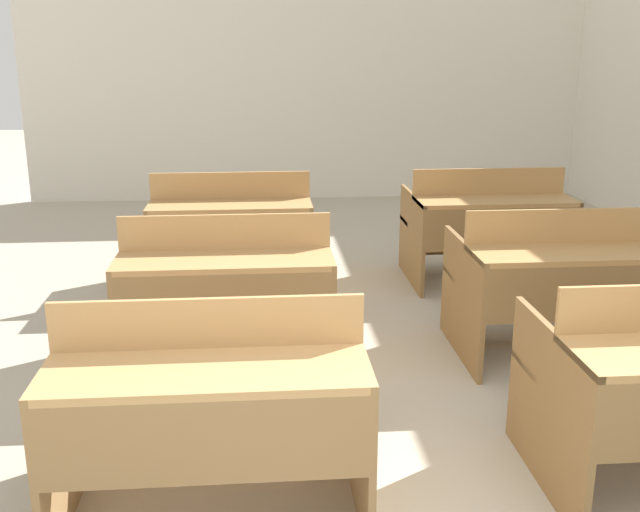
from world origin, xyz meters
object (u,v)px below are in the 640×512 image
bench_third_right (487,223)px  bench_second_right (561,280)px  bench_second_left (227,288)px  bench_front_left (212,403)px  bench_third_left (232,228)px

bench_third_right → bench_second_right: bearing=-89.8°
bench_second_left → bench_third_right: 2.36m
bench_second_right → bench_third_right: same height
bench_second_left → bench_second_right: size_ratio=1.00×
bench_front_left → bench_third_left: size_ratio=1.00×
bench_second_left → bench_third_left: bearing=90.6°
bench_front_left → bench_second_right: bearing=35.5°
bench_front_left → bench_third_right: 3.37m
bench_third_left → bench_third_right: same height
bench_third_left → bench_third_right: size_ratio=1.00×
bench_second_left → bench_third_left: (-0.02, 1.39, 0.00)m
bench_third_left → bench_second_right: bearing=-36.2°
bench_third_right → bench_front_left: bearing=-124.4°
bench_third_left → bench_third_right: 1.91m
bench_front_left → bench_second_left: same height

